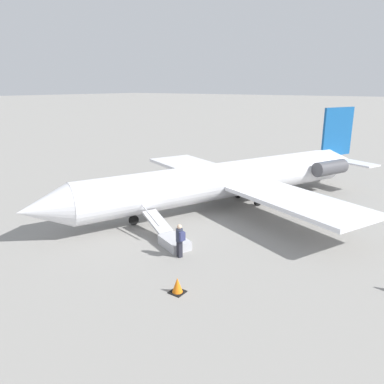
{
  "coord_description": "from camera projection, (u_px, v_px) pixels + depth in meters",
  "views": [
    {
      "loc": [
        21.93,
        13.07,
        8.34
      ],
      "look_at": [
        3.28,
        -0.47,
        1.75
      ],
      "focal_mm": 35.0,
      "sensor_mm": 36.0,
      "label": 1
    }
  ],
  "objects": [
    {
      "name": "ground_plane",
      "position": [
        224.0,
        206.0,
        26.74
      ],
      "size": [
        600.0,
        600.0,
        0.0
      ],
      "primitive_type": "plane",
      "color": "gray"
    },
    {
      "name": "airplane_main",
      "position": [
        235.0,
        178.0,
        26.65
      ],
      "size": [
        26.35,
        20.51,
        6.6
      ],
      "rotation": [
        0.0,
        0.0,
        -0.39
      ],
      "color": "silver",
      "rests_on": "ground"
    },
    {
      "name": "boarding_stairs",
      "position": [
        171.0,
        238.0,
        20.28
      ],
      "size": [
        2.45,
        4.1,
        1.66
      ],
      "rotation": [
        0.0,
        0.0,
        -1.96
      ],
      "color": "#B2B2B7",
      "rests_on": "ground"
    },
    {
      "name": "passenger",
      "position": [
        180.0,
        239.0,
        18.6
      ],
      "size": [
        0.45,
        0.57,
        1.74
      ],
      "rotation": [
        0.0,
        0.0,
        -1.96
      ],
      "color": "#23232D",
      "rests_on": "ground"
    },
    {
      "name": "traffic_cone_near_stairs",
      "position": [
        177.0,
        286.0,
        15.56
      ],
      "size": [
        0.61,
        0.61,
        0.67
      ],
      "color": "black",
      "rests_on": "ground"
    }
  ]
}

